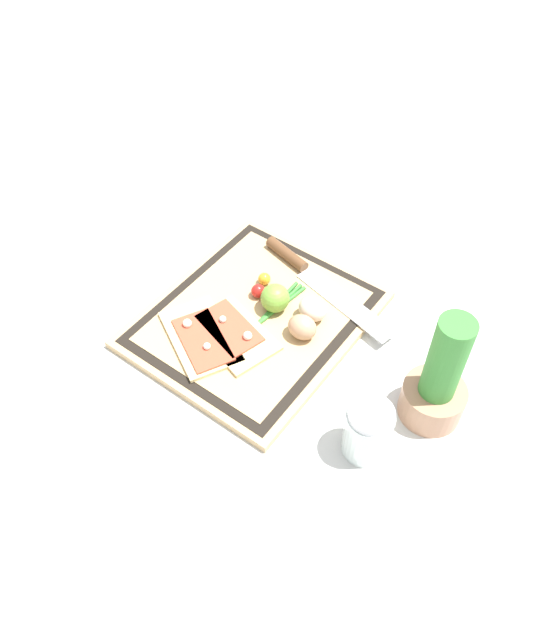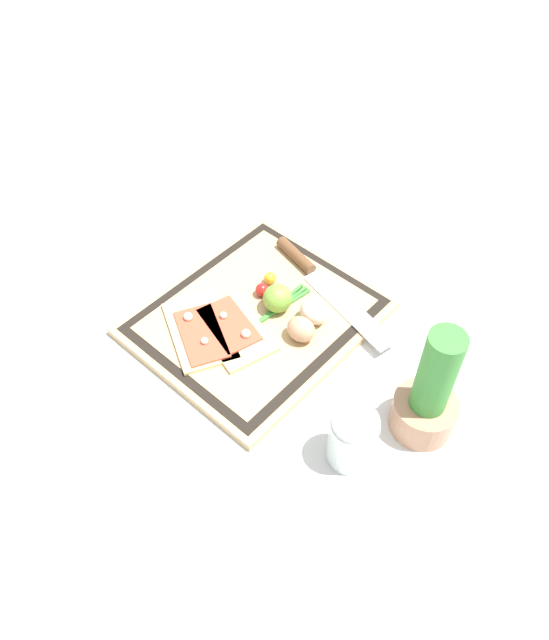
{
  "view_description": "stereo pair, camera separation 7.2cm",
  "coord_description": "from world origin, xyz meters",
  "px_view_note": "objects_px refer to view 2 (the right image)",
  "views": [
    {
      "loc": [
        0.57,
        0.46,
        0.87
      ],
      "look_at": [
        0.0,
        0.04,
        0.04
      ],
      "focal_mm": 35.0,
      "sensor_mm": 36.0,
      "label": 1
    },
    {
      "loc": [
        0.53,
        0.52,
        0.87
      ],
      "look_at": [
        0.0,
        0.04,
        0.04
      ],
      "focal_mm": 35.0,
      "sensor_mm": 36.0,
      "label": 2
    }
  ],
  "objects_px": {
    "pizza_slice_near": "(200,331)",
    "cherry_tomato_red": "(262,290)",
    "cherry_tomato_yellow": "(270,278)",
    "sauce_jar": "(352,440)",
    "herb_pot": "(429,398)",
    "knife": "(313,273)",
    "egg_pink": "(314,312)",
    "pizza_slice_far": "(232,329)",
    "egg_brown": "(301,329)",
    "lime": "(278,298)"
  },
  "relations": [
    {
      "from": "pizza_slice_near",
      "to": "herb_pot",
      "type": "relative_size",
      "value": 0.87
    },
    {
      "from": "knife",
      "to": "egg_pink",
      "type": "xyz_separation_m",
      "value": [
        0.09,
        0.07,
        0.01
      ]
    },
    {
      "from": "egg_brown",
      "to": "sauce_jar",
      "type": "xyz_separation_m",
      "value": [
        0.12,
        0.2,
        0.0
      ]
    },
    {
      "from": "cherry_tomato_red",
      "to": "herb_pot",
      "type": "xyz_separation_m",
      "value": [
        0.03,
        0.37,
        0.05
      ]
    },
    {
      "from": "cherry_tomato_yellow",
      "to": "pizza_slice_near",
      "type": "bearing_deg",
      "value": -2.6
    },
    {
      "from": "pizza_slice_far",
      "to": "egg_brown",
      "type": "bearing_deg",
      "value": 125.62
    },
    {
      "from": "pizza_slice_near",
      "to": "egg_brown",
      "type": "bearing_deg",
      "value": 129.34
    },
    {
      "from": "pizza_slice_far",
      "to": "cherry_tomato_red",
      "type": "height_order",
      "value": "cherry_tomato_red"
    },
    {
      "from": "egg_brown",
      "to": "egg_pink",
      "type": "distance_m",
      "value": 0.05
    },
    {
      "from": "egg_pink",
      "to": "cherry_tomato_yellow",
      "type": "relative_size",
      "value": 2.23
    },
    {
      "from": "pizza_slice_far",
      "to": "cherry_tomato_red",
      "type": "distance_m",
      "value": 0.1
    },
    {
      "from": "egg_brown",
      "to": "cherry_tomato_red",
      "type": "bearing_deg",
      "value": -103.9
    },
    {
      "from": "pizza_slice_near",
      "to": "egg_pink",
      "type": "xyz_separation_m",
      "value": [
        -0.16,
        0.13,
        0.02
      ]
    },
    {
      "from": "lime",
      "to": "sauce_jar",
      "type": "xyz_separation_m",
      "value": [
        0.14,
        0.27,
        -0.0
      ]
    },
    {
      "from": "pizza_slice_near",
      "to": "cherry_tomato_red",
      "type": "height_order",
      "value": "cherry_tomato_red"
    },
    {
      "from": "egg_pink",
      "to": "pizza_slice_near",
      "type": "bearing_deg",
      "value": -39.09
    },
    {
      "from": "sauce_jar",
      "to": "cherry_tomato_red",
      "type": "bearing_deg",
      "value": -114.46
    },
    {
      "from": "pizza_slice_far",
      "to": "egg_pink",
      "type": "relative_size",
      "value": 3.35
    },
    {
      "from": "cherry_tomato_red",
      "to": "cherry_tomato_yellow",
      "type": "relative_size",
      "value": 1.11
    },
    {
      "from": "lime",
      "to": "knife",
      "type": "bearing_deg",
      "value": -177.99
    },
    {
      "from": "cherry_tomato_yellow",
      "to": "sauce_jar",
      "type": "xyz_separation_m",
      "value": [
        0.18,
        0.33,
        0.01
      ]
    },
    {
      "from": "pizza_slice_near",
      "to": "lime",
      "type": "height_order",
      "value": "lime"
    },
    {
      "from": "knife",
      "to": "egg_pink",
      "type": "distance_m",
      "value": 0.11
    },
    {
      "from": "pizza_slice_near",
      "to": "pizza_slice_far",
      "type": "xyz_separation_m",
      "value": [
        -0.04,
        0.04,
        0.0
      ]
    },
    {
      "from": "knife",
      "to": "herb_pot",
      "type": "xyz_separation_m",
      "value": [
        0.13,
        0.33,
        0.05
      ]
    },
    {
      "from": "lime",
      "to": "herb_pot",
      "type": "distance_m",
      "value": 0.33
    },
    {
      "from": "egg_brown",
      "to": "cherry_tomato_yellow",
      "type": "height_order",
      "value": "egg_brown"
    },
    {
      "from": "lime",
      "to": "sauce_jar",
      "type": "relative_size",
      "value": 0.52
    },
    {
      "from": "egg_brown",
      "to": "egg_pink",
      "type": "xyz_separation_m",
      "value": [
        -0.05,
        -0.01,
        0.0
      ]
    },
    {
      "from": "pizza_slice_far",
      "to": "herb_pot",
      "type": "relative_size",
      "value": 0.79
    },
    {
      "from": "cherry_tomato_yellow",
      "to": "pizza_slice_far",
      "type": "bearing_deg",
      "value": 12.67
    },
    {
      "from": "herb_pot",
      "to": "sauce_jar",
      "type": "bearing_deg",
      "value": -22.94
    },
    {
      "from": "knife",
      "to": "cherry_tomato_yellow",
      "type": "bearing_deg",
      "value": -35.96
    },
    {
      "from": "pizza_slice_near",
      "to": "herb_pot",
      "type": "distance_m",
      "value": 0.41
    },
    {
      "from": "knife",
      "to": "egg_pink",
      "type": "relative_size",
      "value": 6.08
    },
    {
      "from": "egg_pink",
      "to": "egg_brown",
      "type": "bearing_deg",
      "value": 11.45
    },
    {
      "from": "knife",
      "to": "pizza_slice_near",
      "type": "bearing_deg",
      "value": -13.33
    },
    {
      "from": "knife",
      "to": "sauce_jar",
      "type": "bearing_deg",
      "value": 48.62
    },
    {
      "from": "pizza_slice_far",
      "to": "cherry_tomato_yellow",
      "type": "xyz_separation_m",
      "value": [
        -0.13,
        -0.03,
        0.01
      ]
    },
    {
      "from": "pizza_slice_near",
      "to": "pizza_slice_far",
      "type": "relative_size",
      "value": 1.1
    },
    {
      "from": "cherry_tomato_yellow",
      "to": "herb_pot",
      "type": "distance_m",
      "value": 0.39
    },
    {
      "from": "herb_pot",
      "to": "sauce_jar",
      "type": "xyz_separation_m",
      "value": [
        0.12,
        -0.05,
        -0.03
      ]
    },
    {
      "from": "pizza_slice_far",
      "to": "egg_brown",
      "type": "distance_m",
      "value": 0.12
    },
    {
      "from": "cherry_tomato_red",
      "to": "herb_pot",
      "type": "height_order",
      "value": "herb_pot"
    },
    {
      "from": "egg_pink",
      "to": "herb_pot",
      "type": "relative_size",
      "value": 0.24
    },
    {
      "from": "lime",
      "to": "sauce_jar",
      "type": "distance_m",
      "value": 0.31
    },
    {
      "from": "lime",
      "to": "cherry_tomato_red",
      "type": "height_order",
      "value": "lime"
    },
    {
      "from": "lime",
      "to": "pizza_slice_near",
      "type": "bearing_deg",
      "value": -24.27
    },
    {
      "from": "pizza_slice_far",
      "to": "knife",
      "type": "relative_size",
      "value": 0.55
    },
    {
      "from": "herb_pot",
      "to": "sauce_jar",
      "type": "relative_size",
      "value": 2.18
    }
  ]
}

